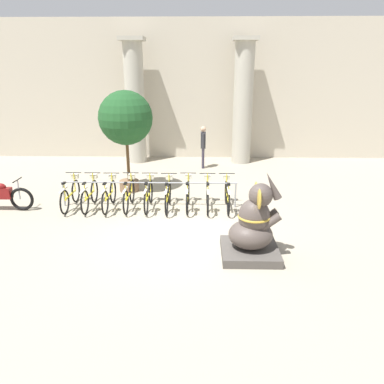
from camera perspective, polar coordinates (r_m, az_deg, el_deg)
The scene contains 17 objects.
ground_plane at distance 9.48m, azimuth -1.96°, elevation -6.44°, with size 60.00×60.00×0.00m, color #9E937F.
building_facade at distance 17.22m, azimuth -0.39°, elevation 15.19°, with size 20.00×0.20×6.00m.
column_left at distance 16.48m, azimuth -8.70°, elevation 13.53°, with size 1.02×1.02×5.16m.
column_right at distance 16.33m, azimuth 7.78°, elevation 13.52°, with size 1.02×1.02×5.16m.
bike_rack at distance 11.16m, azimuth -6.60°, elevation 0.85°, with size 5.25×0.05×0.77m.
bicycle_0 at distance 11.67m, azimuth -18.01°, elevation -0.32°, with size 0.48×1.71×0.97m.
bicycle_1 at distance 11.49m, azimuth -15.29°, elevation -0.36°, with size 0.48×1.71×0.97m.
bicycle_2 at distance 11.32m, azimuth -12.49°, elevation -0.41°, with size 0.48×1.71×0.97m.
bicycle_3 at distance 11.23m, azimuth -9.56°, elevation -0.37°, with size 0.48×1.71×0.97m.
bicycle_4 at distance 11.13m, azimuth -6.64°, elevation -0.42°, with size 0.48×1.71×0.97m.
bicycle_5 at distance 11.04m, azimuth -3.67°, elevation -0.50°, with size 0.48×1.71×0.97m.
bicycle_6 at distance 11.06m, azimuth -0.64°, elevation -0.42°, with size 0.48×1.71×0.97m.
bicycle_7 at distance 11.02m, azimuth 2.37°, elevation -0.49°, with size 0.48×1.71×0.97m.
bicycle_8 at distance 11.05m, azimuth 5.39°, elevation -0.51°, with size 0.48×1.71×0.97m.
elephant_statue at distance 8.31m, azimuth 9.29°, elevation -5.44°, with size 1.26×1.26×1.96m.
person_pedestrian at distance 15.42m, azimuth 1.71°, elevation 7.47°, with size 0.23×0.47×1.73m.
potted_tree at distance 12.38m, azimuth -10.06°, elevation 10.76°, with size 1.74×1.74×3.32m.
Camera 1 is at (0.53, -8.58, 4.00)m, focal length 35.00 mm.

